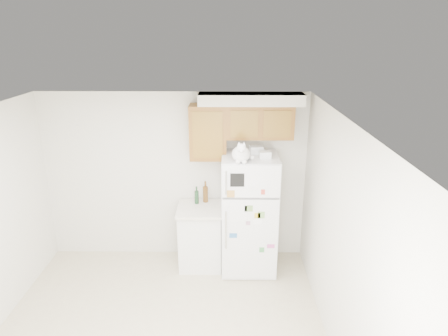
{
  "coord_description": "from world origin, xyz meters",
  "views": [
    {
      "loc": [
        0.76,
        -3.48,
        3.28
      ],
      "look_at": [
        0.72,
        1.55,
        1.55
      ],
      "focal_mm": 32.0,
      "sensor_mm": 36.0,
      "label": 1
    }
  ],
  "objects_px": {
    "refrigerator": "(249,214)",
    "base_counter": "(201,236)",
    "storage_box_back": "(256,150)",
    "cat": "(241,153)",
    "storage_box_front": "(265,155)",
    "bottle_amber": "(205,192)",
    "bottle_green": "(197,195)"
  },
  "relations": [
    {
      "from": "cat",
      "to": "storage_box_back",
      "type": "relative_size",
      "value": 2.35
    },
    {
      "from": "storage_box_back",
      "to": "bottle_green",
      "type": "bearing_deg",
      "value": 167.26
    },
    {
      "from": "storage_box_front",
      "to": "bottle_green",
      "type": "relative_size",
      "value": 0.57
    },
    {
      "from": "cat",
      "to": "bottle_amber",
      "type": "relative_size",
      "value": 1.32
    },
    {
      "from": "bottle_green",
      "to": "bottle_amber",
      "type": "distance_m",
      "value": 0.14
    },
    {
      "from": "base_counter",
      "to": "storage_box_front",
      "type": "bearing_deg",
      "value": -10.36
    },
    {
      "from": "refrigerator",
      "to": "cat",
      "type": "height_order",
      "value": "cat"
    },
    {
      "from": "base_counter",
      "to": "refrigerator",
      "type": "bearing_deg",
      "value": -6.09
    },
    {
      "from": "storage_box_front",
      "to": "refrigerator",
      "type": "bearing_deg",
      "value": 149.42
    },
    {
      "from": "base_counter",
      "to": "storage_box_front",
      "type": "relative_size",
      "value": 6.13
    },
    {
      "from": "cat",
      "to": "bottle_green",
      "type": "distance_m",
      "value": 1.07
    },
    {
      "from": "cat",
      "to": "storage_box_front",
      "type": "height_order",
      "value": "cat"
    },
    {
      "from": "refrigerator",
      "to": "bottle_amber",
      "type": "relative_size",
      "value": 5.33
    },
    {
      "from": "refrigerator",
      "to": "bottle_amber",
      "type": "height_order",
      "value": "refrigerator"
    },
    {
      "from": "refrigerator",
      "to": "storage_box_front",
      "type": "bearing_deg",
      "value": -24.81
    },
    {
      "from": "base_counter",
      "to": "cat",
      "type": "relative_size",
      "value": 2.18
    },
    {
      "from": "storage_box_front",
      "to": "bottle_green",
      "type": "height_order",
      "value": "storage_box_front"
    },
    {
      "from": "storage_box_back",
      "to": "base_counter",
      "type": "bearing_deg",
      "value": 176.0
    },
    {
      "from": "refrigerator",
      "to": "base_counter",
      "type": "xyz_separation_m",
      "value": [
        -0.69,
        0.07,
        -0.39
      ]
    },
    {
      "from": "storage_box_back",
      "to": "bottle_amber",
      "type": "bearing_deg",
      "value": 161.6
    },
    {
      "from": "base_counter",
      "to": "storage_box_back",
      "type": "relative_size",
      "value": 5.11
    },
    {
      "from": "base_counter",
      "to": "storage_box_front",
      "type": "height_order",
      "value": "storage_box_front"
    },
    {
      "from": "bottle_amber",
      "to": "cat",
      "type": "bearing_deg",
      "value": -45.83
    },
    {
      "from": "refrigerator",
      "to": "storage_box_back",
      "type": "bearing_deg",
      "value": 56.33
    },
    {
      "from": "refrigerator",
      "to": "storage_box_front",
      "type": "relative_size",
      "value": 11.33
    },
    {
      "from": "cat",
      "to": "bottle_green",
      "type": "relative_size",
      "value": 1.62
    },
    {
      "from": "storage_box_front",
      "to": "cat",
      "type": "bearing_deg",
      "value": -159.02
    },
    {
      "from": "cat",
      "to": "storage_box_back",
      "type": "height_order",
      "value": "cat"
    },
    {
      "from": "storage_box_back",
      "to": "cat",
      "type": "bearing_deg",
      "value": -128.25
    },
    {
      "from": "cat",
      "to": "storage_box_back",
      "type": "bearing_deg",
      "value": 60.07
    },
    {
      "from": "storage_box_back",
      "to": "storage_box_front",
      "type": "bearing_deg",
      "value": -73.95
    },
    {
      "from": "refrigerator",
      "to": "cat",
      "type": "relative_size",
      "value": 4.02
    }
  ]
}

